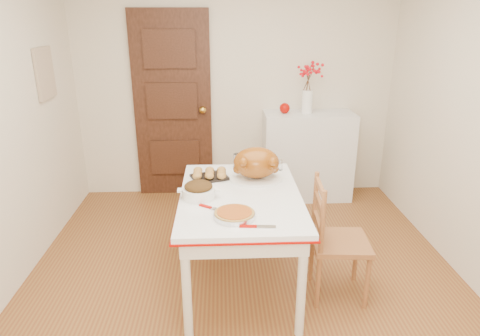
{
  "coord_description": "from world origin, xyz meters",
  "views": [
    {
      "loc": [
        -0.17,
        -2.7,
        2.0
      ],
      "look_at": [
        -0.04,
        0.15,
        0.95
      ],
      "focal_mm": 31.64,
      "sensor_mm": 36.0,
      "label": 1
    }
  ],
  "objects_px": {
    "kitchen_table": "(240,241)",
    "turkey_platter": "(256,164)",
    "pumpkin_pie": "(234,214)",
    "chair_oak": "(341,239)",
    "sideboard": "(307,156)"
  },
  "relations": [
    {
      "from": "turkey_platter",
      "to": "pumpkin_pie",
      "type": "bearing_deg",
      "value": -101.66
    },
    {
      "from": "kitchen_table",
      "to": "pumpkin_pie",
      "type": "height_order",
      "value": "pumpkin_pie"
    },
    {
      "from": "chair_oak",
      "to": "pumpkin_pie",
      "type": "xyz_separation_m",
      "value": [
        -0.78,
        -0.24,
        0.35
      ]
    },
    {
      "from": "chair_oak",
      "to": "kitchen_table",
      "type": "bearing_deg",
      "value": 83.58
    },
    {
      "from": "sideboard",
      "to": "pumpkin_pie",
      "type": "bearing_deg",
      "value": -113.35
    },
    {
      "from": "turkey_platter",
      "to": "kitchen_table",
      "type": "bearing_deg",
      "value": -112.54
    },
    {
      "from": "pumpkin_pie",
      "to": "turkey_platter",
      "type": "bearing_deg",
      "value": 73.41
    },
    {
      "from": "kitchen_table",
      "to": "chair_oak",
      "type": "relative_size",
      "value": 1.42
    },
    {
      "from": "sideboard",
      "to": "turkey_platter",
      "type": "height_order",
      "value": "turkey_platter"
    },
    {
      "from": "sideboard",
      "to": "pumpkin_pie",
      "type": "relative_size",
      "value": 3.68
    },
    {
      "from": "turkey_platter",
      "to": "chair_oak",
      "type": "bearing_deg",
      "value": -28.91
    },
    {
      "from": "kitchen_table",
      "to": "turkey_platter",
      "type": "height_order",
      "value": "turkey_platter"
    },
    {
      "from": "sideboard",
      "to": "chair_oak",
      "type": "relative_size",
      "value": 1.08
    },
    {
      "from": "sideboard",
      "to": "kitchen_table",
      "type": "relative_size",
      "value": 0.76
    },
    {
      "from": "chair_oak",
      "to": "pumpkin_pie",
      "type": "relative_size",
      "value": 3.42
    }
  ]
}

